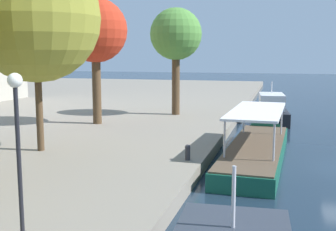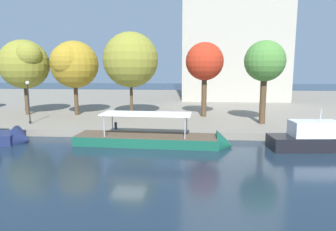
{
  "view_description": "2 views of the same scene",
  "coord_description": "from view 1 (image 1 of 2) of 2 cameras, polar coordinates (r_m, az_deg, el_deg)",
  "views": [
    {
      "loc": [
        -23.06,
        3.55,
        5.92
      ],
      "look_at": [
        -3.5,
        8.84,
        2.97
      ],
      "focal_mm": 45.49,
      "sensor_mm": 36.0,
      "label": 1
    },
    {
      "loc": [
        4.76,
        -21.43,
        6.9
      ],
      "look_at": [
        2.43,
        6.84,
        2.37
      ],
      "focal_mm": 32.37,
      "sensor_mm": 36.0,
      "label": 2
    }
  ],
  "objects": [
    {
      "name": "tour_boat_1",
      "position": [
        25.44,
        11.93,
        -4.6
      ],
      "size": [
        14.11,
        3.47,
        3.99
      ],
      "rotation": [
        0.0,
        0.0,
        -0.04
      ],
      "color": "#14513D",
      "rests_on": "ground_plane"
    },
    {
      "name": "lamp_post",
      "position": [
        12.15,
        -19.46,
        -3.21
      ],
      "size": [
        0.4,
        0.4,
        4.73
      ],
      "color": "black",
      "rests_on": "dock_promenade"
    },
    {
      "name": "tree_0",
      "position": [
        32.27,
        -9.87,
        10.74
      ],
      "size": [
        4.73,
        4.73,
        9.3
      ],
      "color": "#4C3823",
      "rests_on": "dock_promenade"
    },
    {
      "name": "mooring_bollard_1",
      "position": [
        21.15,
        2.65,
        -4.87
      ],
      "size": [
        0.28,
        0.28,
        0.78
      ],
      "color": "#2D2D33",
      "rests_on": "dock_promenade"
    },
    {
      "name": "tree_2",
      "position": [
        36.72,
        1.1,
        10.6
      ],
      "size": [
        4.41,
        4.41,
        9.09
      ],
      "color": "#4C3823",
      "rests_on": "dock_promenade"
    },
    {
      "name": "tree_3",
      "position": [
        23.82,
        -17.08,
        12.32
      ],
      "size": [
        6.84,
        6.84,
        10.54
      ],
      "color": "#4C3823",
      "rests_on": "dock_promenade"
    },
    {
      "name": "motor_yacht_2",
      "position": [
        39.59,
        13.55,
        0.46
      ],
      "size": [
        9.82,
        3.35,
        4.33
      ],
      "rotation": [
        0.0,
        0.0,
        0.09
      ],
      "color": "black",
      "rests_on": "ground_plane"
    }
  ]
}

